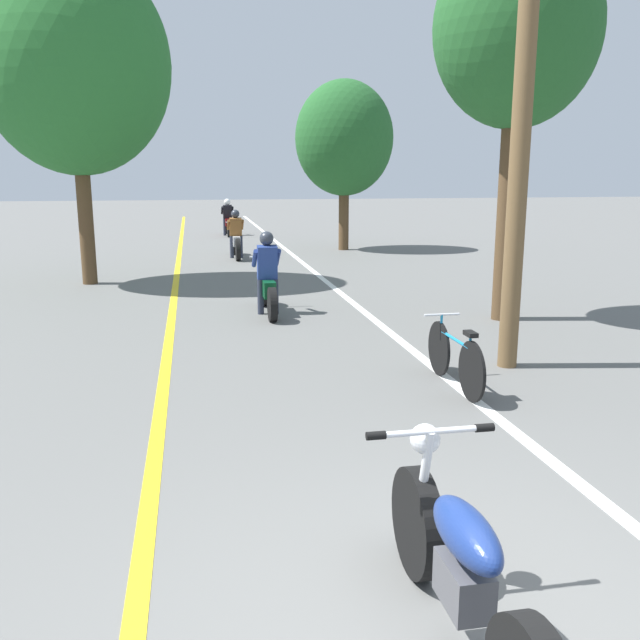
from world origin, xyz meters
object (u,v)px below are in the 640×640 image
(motorcycle_rider_mid, at_px, (236,239))
(bicycle_parked, at_px, (455,357))
(roadside_tree_left, at_px, (74,65))
(motorcycle_rider_lead, at_px, (267,283))
(motorcycle_rider_far, at_px, (228,221))
(utility_pole, at_px, (522,111))
(roadside_tree_right_far, at_px, (344,139))
(motorcycle_foreground, at_px, (462,571))
(roadside_tree_right_near, at_px, (517,32))

(motorcycle_rider_mid, height_order, bicycle_parked, motorcycle_rider_mid)
(roadside_tree_left, xyz_separation_m, motorcycle_rider_lead, (3.53, -3.96, -4.08))
(roadside_tree_left, xyz_separation_m, motorcycle_rider_far, (3.68, 11.37, -4.08))
(motorcycle_rider_lead, bearing_deg, bicycle_parked, -70.34)
(roadside_tree_left, bearing_deg, motorcycle_rider_lead, -48.28)
(utility_pole, height_order, bicycle_parked, utility_pole)
(motorcycle_rider_lead, relative_size, motorcycle_rider_far, 0.90)
(roadside_tree_right_far, bearing_deg, utility_pole, -93.70)
(motorcycle_rider_mid, height_order, motorcycle_rider_far, motorcycle_rider_far)
(motorcycle_foreground, distance_m, motorcycle_rider_mid, 16.82)
(motorcycle_foreground, distance_m, motorcycle_rider_lead, 8.74)
(motorcycle_foreground, height_order, bicycle_parked, motorcycle_foreground)
(roadside_tree_right_far, distance_m, roadside_tree_left, 9.06)
(motorcycle_foreground, height_order, motorcycle_rider_lead, motorcycle_rider_lead)
(utility_pole, bearing_deg, motorcycle_rider_mid, 102.49)
(roadside_tree_right_far, bearing_deg, bicycle_parked, -97.53)
(roadside_tree_right_near, bearing_deg, motorcycle_rider_lead, 162.31)
(roadside_tree_right_far, xyz_separation_m, motorcycle_rider_mid, (-3.52, -1.46, -2.92))
(bicycle_parked, bearing_deg, roadside_tree_right_near, 57.10)
(roadside_tree_right_near, bearing_deg, motorcycle_rider_far, 102.52)
(motorcycle_rider_mid, bearing_deg, bicycle_parked, -82.57)
(utility_pole, height_order, roadside_tree_left, roadside_tree_left)
(roadside_tree_right_far, bearing_deg, motorcycle_rider_far, 120.15)
(roadside_tree_right_near, bearing_deg, utility_pole, -113.83)
(motorcycle_foreground, height_order, motorcycle_rider_far, motorcycle_rider_far)
(roadside_tree_left, relative_size, bicycle_parked, 4.17)
(roadside_tree_left, relative_size, motorcycle_rider_lead, 3.52)
(utility_pole, height_order, motorcycle_rider_mid, utility_pole)
(roadside_tree_right_far, relative_size, motorcycle_foreground, 2.46)
(utility_pole, distance_m, roadside_tree_right_near, 3.24)
(motorcycle_rider_lead, bearing_deg, roadside_tree_left, 131.72)
(motorcycle_foreground, xyz_separation_m, motorcycle_rider_lead, (-0.02, 8.74, 0.10))
(motorcycle_rider_lead, xyz_separation_m, motorcycle_rider_far, (0.14, 15.33, -0.00))
(motorcycle_foreground, relative_size, motorcycle_rider_mid, 1.00)
(roadside_tree_left, bearing_deg, bicycle_parked, -58.83)
(roadside_tree_right_near, relative_size, motorcycle_rider_lead, 3.11)
(bicycle_parked, bearing_deg, roadside_tree_right_far, 82.47)
(motorcycle_rider_mid, relative_size, motorcycle_rider_far, 0.98)
(utility_pole, distance_m, motorcycle_rider_far, 19.55)
(motorcycle_rider_far, bearing_deg, motorcycle_rider_mid, -91.24)
(motorcycle_rider_lead, bearing_deg, utility_pole, -55.82)
(motorcycle_rider_lead, height_order, bicycle_parked, motorcycle_rider_lead)
(roadside_tree_right_far, relative_size, motorcycle_rider_far, 2.39)
(motorcycle_rider_mid, distance_m, bicycle_parked, 12.78)
(roadside_tree_left, bearing_deg, roadside_tree_right_far, 38.40)
(utility_pole, xyz_separation_m, motorcycle_rider_lead, (-2.64, 3.89, -2.59))
(motorcycle_foreground, distance_m, motorcycle_rider_far, 24.07)
(roadside_tree_right_near, distance_m, roadside_tree_right_far, 10.82)
(motorcycle_foreground, bearing_deg, motorcycle_rider_lead, 90.11)
(roadside_tree_right_near, xyz_separation_m, roadside_tree_right_far, (-0.31, 10.76, -1.11))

